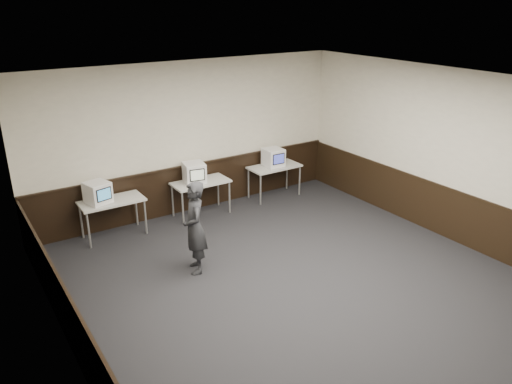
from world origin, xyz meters
TOP-DOWN VIEW (x-y plane):
  - floor at (0.00, 0.00)m, footprint 8.00×8.00m
  - ceiling at (0.00, 0.00)m, footprint 8.00×8.00m
  - back_wall at (0.00, 4.00)m, footprint 7.00×0.00m
  - left_wall at (-3.50, 0.00)m, footprint 0.00×8.00m
  - right_wall at (3.50, 0.00)m, footprint 0.00×8.00m
  - wainscot_back at (0.00, 3.98)m, footprint 6.98×0.04m
  - wainscot_left at (-3.48, 0.00)m, footprint 0.04×7.98m
  - wainscot_right at (3.48, 0.00)m, footprint 0.04×7.98m
  - wainscot_rail at (0.00, 3.96)m, footprint 6.98×0.06m
  - desk_left at (-1.90, 3.60)m, footprint 1.20×0.60m
  - desk_center at (0.00, 3.60)m, footprint 1.20×0.60m
  - desk_right at (1.90, 3.60)m, footprint 1.20×0.60m
  - emac_left at (-2.14, 3.61)m, footprint 0.51×0.52m
  - emac_center at (-0.12, 3.63)m, footprint 0.50×0.52m
  - emac_right at (1.87, 3.61)m, footprint 0.42×0.46m
  - person at (-1.16, 1.55)m, footprint 0.54×0.67m

SIDE VIEW (x-z plane):
  - floor at x=0.00m, z-range 0.00..0.00m
  - wainscot_back at x=0.00m, z-range 0.00..1.00m
  - wainscot_left at x=-3.48m, z-range 0.00..1.00m
  - wainscot_right at x=3.48m, z-range 0.00..1.00m
  - desk_left at x=-1.90m, z-range 0.30..1.05m
  - desk_center at x=0.00m, z-range 0.30..1.05m
  - desk_right at x=1.90m, z-range 0.30..1.05m
  - person at x=-1.16m, z-range 0.00..1.60m
  - emac_left at x=-2.14m, z-range 0.75..1.16m
  - emac_right at x=1.87m, z-range 0.75..1.16m
  - emac_center at x=-0.12m, z-range 0.75..1.17m
  - wainscot_rail at x=0.00m, z-range 1.00..1.04m
  - back_wall at x=0.00m, z-range -1.90..5.10m
  - left_wall at x=-3.50m, z-range -2.40..5.60m
  - right_wall at x=3.50m, z-range -2.40..5.60m
  - ceiling at x=0.00m, z-range 3.20..3.20m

